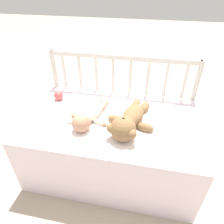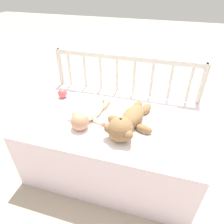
% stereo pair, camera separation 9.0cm
% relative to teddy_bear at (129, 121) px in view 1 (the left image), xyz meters
% --- Properties ---
extents(ground_plane, '(12.00, 12.00, 0.00)m').
position_rel_teddy_bear_xyz_m(ground_plane, '(-0.12, 0.07, -0.53)').
color(ground_plane, tan).
extents(crib_mattress, '(1.18, 0.72, 0.47)m').
position_rel_teddy_bear_xyz_m(crib_mattress, '(-0.12, 0.07, -0.30)').
color(crib_mattress, silver).
rests_on(crib_mattress, ground_plane).
extents(crib_rail, '(1.18, 0.04, 0.78)m').
position_rel_teddy_bear_xyz_m(crib_rail, '(-0.12, 0.46, 0.03)').
color(crib_rail, beige).
rests_on(crib_rail, ground_plane).
extents(blanket, '(0.82, 0.57, 0.01)m').
position_rel_teddy_bear_xyz_m(blanket, '(-0.11, 0.07, -0.06)').
color(blanket, white).
rests_on(blanket, crib_mattress).
extents(teddy_bear, '(0.32, 0.48, 0.16)m').
position_rel_teddy_bear_xyz_m(teddy_bear, '(0.00, 0.00, 0.00)').
color(teddy_bear, olive).
rests_on(teddy_bear, crib_mattress).
extents(baby, '(0.29, 0.40, 0.12)m').
position_rel_teddy_bear_xyz_m(baby, '(-0.27, 0.03, -0.01)').
color(baby, '#EAEACC').
rests_on(baby, crib_mattress).
extents(toy_ball, '(0.07, 0.07, 0.07)m').
position_rel_teddy_bear_xyz_m(toy_ball, '(-0.58, 0.24, -0.03)').
color(toy_ball, '#DB4C4C').
rests_on(toy_ball, crib_mattress).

